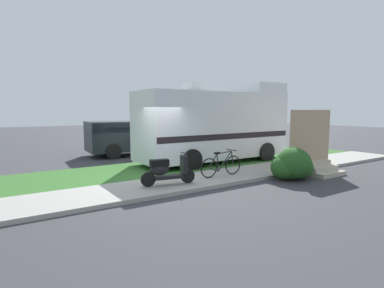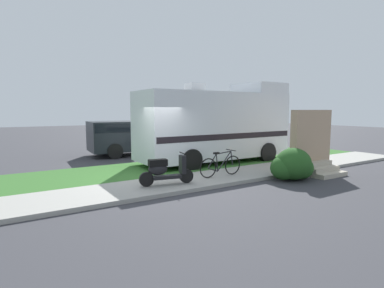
{
  "view_description": "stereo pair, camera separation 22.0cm",
  "coord_description": "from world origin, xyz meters",
  "px_view_note": "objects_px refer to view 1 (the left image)",
  "views": [
    {
      "loc": [
        -4.74,
        -9.45,
        2.4
      ],
      "look_at": [
        1.68,
        0.3,
        1.1
      ],
      "focal_mm": 28.72,
      "sensor_mm": 36.0,
      "label": 1
    },
    {
      "loc": [
        -4.55,
        -9.57,
        2.4
      ],
      "look_at": [
        1.68,
        0.3,
        1.1
      ],
      "focal_mm": 28.72,
      "sensor_mm": 36.0,
      "label": 2
    }
  ],
  "objects_px": {
    "pickup_truck_near": "(127,137)",
    "bottle_green": "(298,161)",
    "motorhome_rv": "(216,125)",
    "bicycle": "(221,165)",
    "scooter": "(166,170)"
  },
  "relations": [
    {
      "from": "motorhome_rv",
      "to": "pickup_truck_near",
      "type": "xyz_separation_m",
      "value": [
        -2.46,
        4.49,
        -0.78
      ]
    },
    {
      "from": "bicycle",
      "to": "motorhome_rv",
      "type": "bearing_deg",
      "value": 55.7
    },
    {
      "from": "scooter",
      "to": "bicycle",
      "type": "distance_m",
      "value": 2.2
    },
    {
      "from": "bicycle",
      "to": "bottle_green",
      "type": "height_order",
      "value": "bicycle"
    },
    {
      "from": "scooter",
      "to": "pickup_truck_near",
      "type": "bearing_deg",
      "value": 77.44
    },
    {
      "from": "pickup_truck_near",
      "to": "bottle_green",
      "type": "height_order",
      "value": "pickup_truck_near"
    },
    {
      "from": "motorhome_rv",
      "to": "pickup_truck_near",
      "type": "relative_size",
      "value": 1.31
    },
    {
      "from": "bottle_green",
      "to": "bicycle",
      "type": "bearing_deg",
      "value": -177.43
    },
    {
      "from": "scooter",
      "to": "pickup_truck_near",
      "type": "relative_size",
      "value": 0.32
    },
    {
      "from": "motorhome_rv",
      "to": "bicycle",
      "type": "distance_m",
      "value": 3.61
    },
    {
      "from": "pickup_truck_near",
      "to": "bottle_green",
      "type": "distance_m",
      "value": 8.64
    },
    {
      "from": "motorhome_rv",
      "to": "scooter",
      "type": "relative_size",
      "value": 4.16
    },
    {
      "from": "bottle_green",
      "to": "motorhome_rv",
      "type": "bearing_deg",
      "value": 133.01
    },
    {
      "from": "motorhome_rv",
      "to": "bicycle",
      "type": "height_order",
      "value": "motorhome_rv"
    },
    {
      "from": "motorhome_rv",
      "to": "scooter",
      "type": "bearing_deg",
      "value": -145.06
    }
  ]
}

